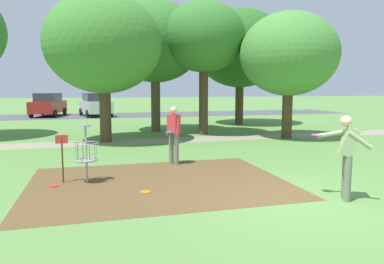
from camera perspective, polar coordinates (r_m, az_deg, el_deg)
name	(u,v)px	position (r m, az deg, el deg)	size (l,w,h in m)	color
ground_plane	(299,201)	(7.73, 16.42, -10.29)	(160.00, 160.00, 0.00)	#5B8942
dirt_tee_pad	(159,182)	(8.83, -5.24, -7.83)	(6.02, 4.59, 0.01)	brown
disc_golf_basket	(84,151)	(9.01, -16.64, -2.92)	(0.98, 0.58, 1.39)	#9E9EA3
player_foreground_watching	(347,152)	(7.88, 23.12, -2.87)	(0.87, 0.90, 1.71)	slate
player_throwing	(174,132)	(10.69, -2.90, 0.04)	(0.45, 0.48, 1.71)	slate
frisbee_near_basket	(53,186)	(9.02, -20.93, -7.92)	(0.22, 0.22, 0.02)	red
frisbee_mid_grass	(146,192)	(8.04, -7.29, -9.30)	(0.24, 0.24, 0.02)	orange
tree_near_left	(103,44)	(15.60, -13.74, 13.26)	(4.75, 4.75, 6.05)	#4C3823
tree_near_right	(155,42)	(18.97, -5.84, 13.83)	(4.80, 4.80, 6.60)	brown
tree_mid_left	(240,49)	(22.91, 7.56, 12.83)	(5.55, 5.55, 6.99)	#4C3823
tree_mid_center	(204,38)	(17.68, 1.85, 14.59)	(3.91, 3.91, 6.30)	#4C3823
tree_far_left	(289,54)	(16.82, 14.97, 11.69)	(4.29, 4.29, 5.55)	#4C3823
parking_lot_strip	(142,115)	(30.74, -7.83, 2.69)	(36.00, 6.00, 0.01)	#4C4C51
parked_car_leftmost	(48,105)	(31.00, -21.63, 4.01)	(2.57, 4.47, 1.84)	maroon
parked_car_center_left	(95,105)	(29.97, -14.92, 4.18)	(2.66, 4.49, 1.84)	silver
gravel_path	(187,140)	(15.89, -0.73, -1.19)	(40.00, 1.65, 0.00)	gray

